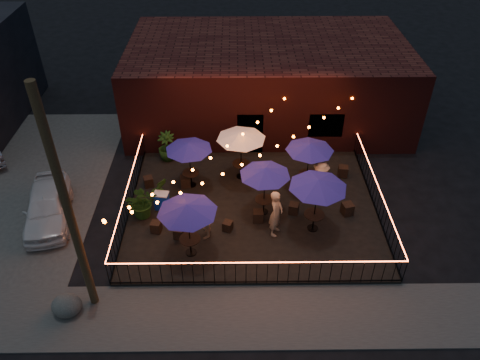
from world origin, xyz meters
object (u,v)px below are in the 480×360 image
object	(u,v)px
cafe_table_1	(189,147)
cooler	(162,201)
cafe_table_2	(265,172)
cafe_table_5	(310,148)
boulder	(67,306)
cafe_table_4	(318,184)
utility_pole	(68,211)
cafe_table_0	(187,209)
cafe_table_3	(241,136)

from	to	relation	value
cafe_table_1	cooler	size ratio (longest dim) A/B	2.99
cafe_table_2	cafe_table_5	size ratio (longest dim) A/B	1.13
boulder	cafe_table_1	bearing A→B (deg)	61.51
cooler	boulder	bearing A→B (deg)	-107.57
cafe_table_4	boulder	world-z (taller)	cafe_table_4
utility_pole	cafe_table_0	xyz separation A→B (m)	(3.06, 2.06, -1.73)
cafe_table_0	cafe_table_1	distance (m)	4.04
utility_pole	cooler	xyz separation A→B (m)	(1.72, 4.57, -3.46)
cafe_table_0	cafe_table_4	bearing A→B (deg)	14.93
utility_pole	boulder	size ratio (longest dim) A/B	8.57
boulder	cafe_table_4	bearing A→B (deg)	23.85
utility_pole	boulder	distance (m)	3.74
cafe_table_0	cafe_table_4	xyz separation A→B (m)	(4.63, 1.24, 0.05)
cafe_table_1	cafe_table_4	world-z (taller)	cafe_table_4
cafe_table_4	cafe_table_5	xyz separation A→B (m)	(0.06, 2.65, -0.17)
cafe_table_1	cafe_table_3	bearing A→B (deg)	15.34
cafe_table_5	cafe_table_0	bearing A→B (deg)	-140.35
cafe_table_4	cafe_table_2	bearing A→B (deg)	151.97
utility_pole	cafe_table_2	world-z (taller)	utility_pole
cafe_table_0	cafe_table_2	world-z (taller)	cafe_table_0
cafe_table_2	boulder	size ratio (longest dim) A/B	2.67
cafe_table_2	cafe_table_4	size ratio (longest dim) A/B	1.01
utility_pole	cafe_table_1	bearing A→B (deg)	65.37
cafe_table_0	boulder	xyz separation A→B (m)	(-3.81, -2.50, -1.91)
cafe_table_5	utility_pole	bearing A→B (deg)	-142.49
cafe_table_1	cafe_table_4	distance (m)	5.64
cafe_table_0	cafe_table_4	distance (m)	4.80
cafe_table_0	cafe_table_3	bearing A→B (deg)	67.71
cafe_table_4	boulder	size ratio (longest dim) A/B	2.63
cafe_table_2	cooler	xyz separation A→B (m)	(-4.12, 0.28, -1.61)
utility_pole	cafe_table_0	distance (m)	4.07
utility_pole	cooler	size ratio (longest dim) A/B	10.35
utility_pole	cafe_table_2	size ratio (longest dim) A/B	3.21
cafe_table_0	boulder	size ratio (longest dim) A/B	2.76
cafe_table_0	cafe_table_5	distance (m)	6.10
cooler	boulder	world-z (taller)	cooler
cafe_table_3	boulder	bearing A→B (deg)	-128.70
cafe_table_1	cafe_table_5	world-z (taller)	cafe_table_5
cafe_table_1	cafe_table_4	size ratio (longest dim) A/B	0.94
cooler	utility_pole	bearing A→B (deg)	-101.94
cafe_table_4	cafe_table_0	bearing A→B (deg)	-165.07
cooler	cafe_table_0	bearing A→B (deg)	-53.16
cooler	cafe_table_2	bearing A→B (deg)	4.75
cafe_table_0	cafe_table_5	size ratio (longest dim) A/B	1.17
cafe_table_0	cafe_table_4	world-z (taller)	cafe_table_4
cafe_table_1	cooler	distance (m)	2.45
cafe_table_5	boulder	size ratio (longest dim) A/B	2.36
utility_pole	cafe_table_2	distance (m)	7.47
cafe_table_1	cafe_table_4	bearing A→B (deg)	-29.70
utility_pole	cafe_table_5	size ratio (longest dim) A/B	3.63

